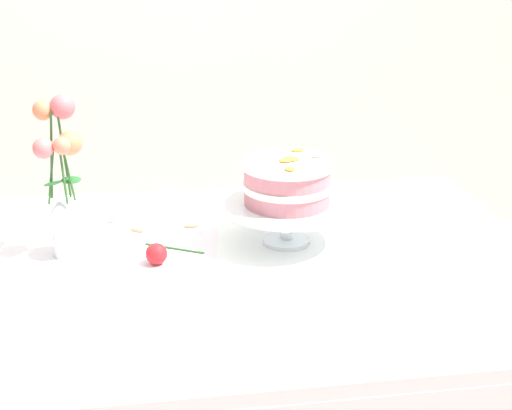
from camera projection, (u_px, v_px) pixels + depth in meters
The scene contains 10 objects.
dining_table at pixel (236, 302), 1.64m from camera, with size 1.40×1.00×0.74m.
linen_napkin at pixel (286, 243), 1.72m from camera, with size 0.32×0.32×0.00m, color white.
cake_stand at pixel (287, 210), 1.69m from camera, with size 0.29×0.29×0.10m.
layer_cake at pixel (287, 182), 1.66m from camera, with size 0.21×0.21×0.11m.
flower_vase at pixel (62, 184), 1.60m from camera, with size 0.10×0.10×0.36m.
fallen_rose at pixel (157, 254), 1.61m from camera, with size 0.13×0.14×0.05m.
loose_petal_0 at pixel (192, 226), 1.81m from camera, with size 0.04×0.02×0.00m, color #E56B51.
loose_petal_1 at pixel (331, 219), 1.86m from camera, with size 0.03×0.03×0.00m, color pink.
loose_petal_2 at pixel (137, 230), 1.79m from camera, with size 0.04×0.02×0.00m, color #E56B51.
loose_petal_3 at pixel (113, 220), 1.85m from camera, with size 0.03×0.02×0.00m, color pink.
Camera 1 is at (-0.18, -1.47, 1.42)m, focal length 51.57 mm.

